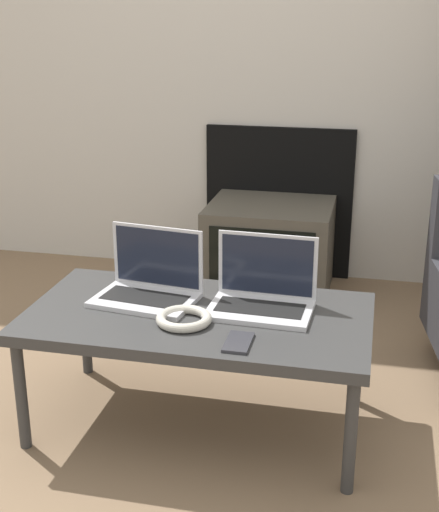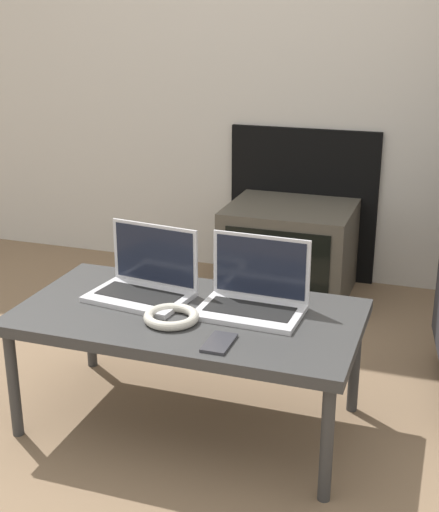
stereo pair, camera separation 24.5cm
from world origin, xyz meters
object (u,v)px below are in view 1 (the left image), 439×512
phone (238,342)px  tv (270,248)px  laptop_left (150,283)px  laptop_right (263,293)px  headphones (184,319)px

phone → tv: size_ratio=0.23×
laptop_left → tv: (0.22, 1.11, -0.23)m
laptop_left → tv: size_ratio=0.60×
laptop_left → phone: size_ratio=2.64×
laptop_right → headphones: laptop_right is taller
laptop_left → tv: bearing=86.4°
laptop_left → headphones: laptop_left is taller
laptop_right → tv: 1.15m
laptop_left → phone: bearing=-29.8°
laptop_left → phone: 0.44m
phone → tv: (-0.13, 1.38, -0.19)m
laptop_left → laptop_right: bearing=7.7°
laptop_right → phone: bearing=-93.2°
laptop_left → laptop_right: (0.37, 0.00, 0.00)m
laptop_left → phone: laptop_left is taller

